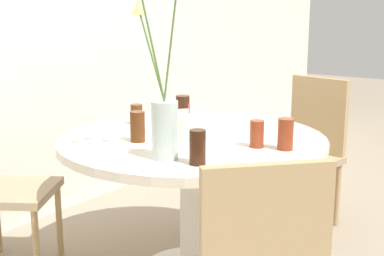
{
  "coord_description": "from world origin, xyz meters",
  "views": [
    {
      "loc": [
        -1.98,
        -1.44,
        1.31
      ],
      "look_at": [
        0.0,
        0.0,
        0.75
      ],
      "focal_mm": 50.0,
      "sensor_mm": 36.0,
      "label": 1
    }
  ],
  "objects_px": {
    "drink_glass_1": "(137,114)",
    "drink_glass_4": "(257,134)",
    "side_plate": "(290,134)",
    "drink_glass_3": "(138,127)",
    "flower_vase": "(163,112)",
    "birthday_cake": "(189,125)",
    "chair_left_flank": "(308,144)",
    "drink_glass_0": "(285,134)",
    "drink_glass_5": "(183,108)",
    "drink_glass_2": "(198,147)"
  },
  "relations": [
    {
      "from": "side_plate",
      "to": "drink_glass_3",
      "type": "bearing_deg",
      "value": 135.72
    },
    {
      "from": "drink_glass_3",
      "to": "drink_glass_4",
      "type": "bearing_deg",
      "value": -64.52
    },
    {
      "from": "drink_glass_5",
      "to": "flower_vase",
      "type": "bearing_deg",
      "value": -149.24
    },
    {
      "from": "birthday_cake",
      "to": "drink_glass_1",
      "type": "xyz_separation_m",
      "value": [
        0.04,
        0.37,
        -0.0
      ]
    },
    {
      "from": "chair_left_flank",
      "to": "flower_vase",
      "type": "bearing_deg",
      "value": -81.9
    },
    {
      "from": "flower_vase",
      "to": "side_plate",
      "type": "relative_size",
      "value": 3.61
    },
    {
      "from": "flower_vase",
      "to": "drink_glass_0",
      "type": "distance_m",
      "value": 0.54
    },
    {
      "from": "drink_glass_1",
      "to": "drink_glass_0",
      "type": "bearing_deg",
      "value": -90.27
    },
    {
      "from": "drink_glass_2",
      "to": "drink_glass_5",
      "type": "relative_size",
      "value": 0.99
    },
    {
      "from": "birthday_cake",
      "to": "drink_glass_5",
      "type": "height_order",
      "value": "birthday_cake"
    },
    {
      "from": "drink_glass_0",
      "to": "drink_glass_3",
      "type": "xyz_separation_m",
      "value": [
        -0.27,
        0.6,
        0.0
      ]
    },
    {
      "from": "flower_vase",
      "to": "drink_glass_4",
      "type": "height_order",
      "value": "flower_vase"
    },
    {
      "from": "chair_left_flank",
      "to": "drink_glass_3",
      "type": "distance_m",
      "value": 1.26
    },
    {
      "from": "birthday_cake",
      "to": "drink_glass_4",
      "type": "xyz_separation_m",
      "value": [
        0.0,
        -0.36,
        0.0
      ]
    },
    {
      "from": "flower_vase",
      "to": "drink_glass_0",
      "type": "relative_size",
      "value": 5.71
    },
    {
      "from": "birthday_cake",
      "to": "drink_glass_4",
      "type": "distance_m",
      "value": 0.36
    },
    {
      "from": "drink_glass_0",
      "to": "drink_glass_2",
      "type": "bearing_deg",
      "value": 156.27
    },
    {
      "from": "flower_vase",
      "to": "drink_glass_0",
      "type": "bearing_deg",
      "value": -39.37
    },
    {
      "from": "flower_vase",
      "to": "drink_glass_3",
      "type": "distance_m",
      "value": 0.32
    },
    {
      "from": "drink_glass_0",
      "to": "drink_glass_5",
      "type": "distance_m",
      "value": 0.73
    },
    {
      "from": "drink_glass_4",
      "to": "birthday_cake",
      "type": "bearing_deg",
      "value": 90.64
    },
    {
      "from": "side_plate",
      "to": "birthday_cake",
      "type": "bearing_deg",
      "value": 127.4
    },
    {
      "from": "drink_glass_5",
      "to": "drink_glass_4",
      "type": "bearing_deg",
      "value": -112.43
    },
    {
      "from": "drink_glass_1",
      "to": "drink_glass_2",
      "type": "relative_size",
      "value": 0.76
    },
    {
      "from": "drink_glass_5",
      "to": "drink_glass_1",
      "type": "bearing_deg",
      "value": 143.88
    },
    {
      "from": "chair_left_flank",
      "to": "flower_vase",
      "type": "height_order",
      "value": "flower_vase"
    },
    {
      "from": "drink_glass_3",
      "to": "flower_vase",
      "type": "bearing_deg",
      "value": -118.53
    },
    {
      "from": "drink_glass_1",
      "to": "drink_glass_4",
      "type": "bearing_deg",
      "value": -93.1
    },
    {
      "from": "drink_glass_0",
      "to": "drink_glass_2",
      "type": "height_order",
      "value": "drink_glass_2"
    },
    {
      "from": "chair_left_flank",
      "to": "drink_glass_1",
      "type": "bearing_deg",
      "value": -111.37
    },
    {
      "from": "drink_glass_2",
      "to": "drink_glass_5",
      "type": "xyz_separation_m",
      "value": [
        0.6,
        0.53,
        0.0
      ]
    },
    {
      "from": "drink_glass_4",
      "to": "drink_glass_5",
      "type": "height_order",
      "value": "drink_glass_5"
    },
    {
      "from": "birthday_cake",
      "to": "drink_glass_5",
      "type": "bearing_deg",
      "value": 42.53
    },
    {
      "from": "chair_left_flank",
      "to": "flower_vase",
      "type": "xyz_separation_m",
      "value": [
        -1.33,
        0.04,
        0.4
      ]
    },
    {
      "from": "birthday_cake",
      "to": "flower_vase",
      "type": "relative_size",
      "value": 0.3
    },
    {
      "from": "chair_left_flank",
      "to": "drink_glass_1",
      "type": "xyz_separation_m",
      "value": [
        -0.91,
        0.55,
        0.27
      ]
    },
    {
      "from": "chair_left_flank",
      "to": "drink_glass_1",
      "type": "distance_m",
      "value": 1.1
    },
    {
      "from": "drink_glass_0",
      "to": "drink_glass_1",
      "type": "height_order",
      "value": "drink_glass_0"
    },
    {
      "from": "drink_glass_3",
      "to": "chair_left_flank",
      "type": "bearing_deg",
      "value": -14.51
    },
    {
      "from": "chair_left_flank",
      "to": "drink_glass_5",
      "type": "distance_m",
      "value": 0.87
    },
    {
      "from": "flower_vase",
      "to": "drink_glass_5",
      "type": "distance_m",
      "value": 0.73
    },
    {
      "from": "birthday_cake",
      "to": "chair_left_flank",
      "type": "bearing_deg",
      "value": -10.79
    },
    {
      "from": "drink_glass_4",
      "to": "drink_glass_5",
      "type": "distance_m",
      "value": 0.63
    },
    {
      "from": "drink_glass_2",
      "to": "drink_glass_4",
      "type": "relative_size",
      "value": 1.15
    },
    {
      "from": "birthday_cake",
      "to": "drink_glass_0",
      "type": "height_order",
      "value": "birthday_cake"
    },
    {
      "from": "flower_vase",
      "to": "side_plate",
      "type": "height_order",
      "value": "flower_vase"
    },
    {
      "from": "birthday_cake",
      "to": "side_plate",
      "type": "bearing_deg",
      "value": -52.6
    },
    {
      "from": "drink_glass_0",
      "to": "drink_glass_3",
      "type": "bearing_deg",
      "value": 113.85
    },
    {
      "from": "drink_glass_2",
      "to": "drink_glass_3",
      "type": "relative_size",
      "value": 0.99
    },
    {
      "from": "flower_vase",
      "to": "drink_glass_4",
      "type": "bearing_deg",
      "value": -30.22
    }
  ]
}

